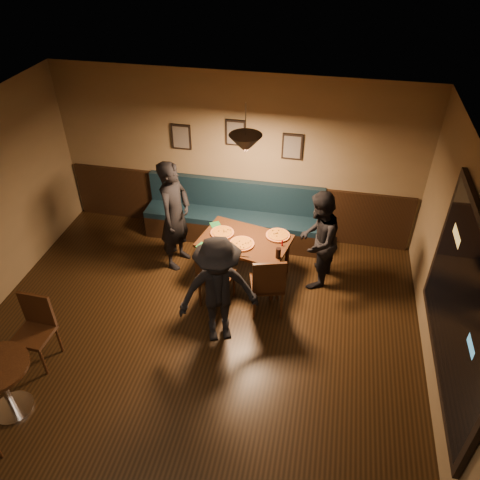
# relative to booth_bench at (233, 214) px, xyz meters

# --- Properties ---
(floor) EXTENTS (7.00, 7.00, 0.00)m
(floor) POSITION_rel_booth_bench_xyz_m (0.00, -3.20, -0.50)
(floor) COLOR black
(floor) RESTS_ON ground
(ceiling) EXTENTS (7.00, 7.00, 0.00)m
(ceiling) POSITION_rel_booth_bench_xyz_m (0.00, -3.20, 2.30)
(ceiling) COLOR silver
(ceiling) RESTS_ON ground
(wall_back) EXTENTS (6.00, 0.00, 6.00)m
(wall_back) POSITION_rel_booth_bench_xyz_m (0.00, 0.30, 0.90)
(wall_back) COLOR #8C704F
(wall_back) RESTS_ON ground
(wall_right) EXTENTS (0.00, 7.00, 7.00)m
(wall_right) POSITION_rel_booth_bench_xyz_m (3.00, -3.20, 0.90)
(wall_right) COLOR #8C704F
(wall_right) RESTS_ON ground
(wainscot) EXTENTS (5.88, 0.06, 1.00)m
(wainscot) POSITION_rel_booth_bench_xyz_m (0.00, 0.27, 0.00)
(wainscot) COLOR black
(wainscot) RESTS_ON ground
(booth_bench) EXTENTS (3.00, 0.60, 1.00)m
(booth_bench) POSITION_rel_booth_bench_xyz_m (0.00, 0.00, 0.00)
(booth_bench) COLOR #0F232D
(booth_bench) RESTS_ON ground
(window_frame) EXTENTS (0.06, 2.56, 1.86)m
(window_frame) POSITION_rel_booth_bench_xyz_m (2.96, -2.70, 1.00)
(window_frame) COLOR black
(window_frame) RESTS_ON wall_right
(window_glass) EXTENTS (0.00, 2.40, 2.40)m
(window_glass) POSITION_rel_booth_bench_xyz_m (2.93, -2.70, 1.00)
(window_glass) COLOR black
(window_glass) RESTS_ON wall_right
(picture_left) EXTENTS (0.32, 0.04, 0.42)m
(picture_left) POSITION_rel_booth_bench_xyz_m (-0.90, 0.27, 1.20)
(picture_left) COLOR black
(picture_left) RESTS_ON wall_back
(picture_center) EXTENTS (0.32, 0.04, 0.42)m
(picture_center) POSITION_rel_booth_bench_xyz_m (0.00, 0.27, 1.35)
(picture_center) COLOR black
(picture_center) RESTS_ON wall_back
(picture_right) EXTENTS (0.32, 0.04, 0.42)m
(picture_right) POSITION_rel_booth_bench_xyz_m (0.90, 0.27, 1.20)
(picture_right) COLOR black
(picture_right) RESTS_ON wall_back
(pendant_lamp) EXTENTS (0.44, 0.44, 0.25)m
(pendant_lamp) POSITION_rel_booth_bench_xyz_m (0.39, -0.94, 1.75)
(pendant_lamp) COLOR black
(pendant_lamp) RESTS_ON ceiling
(dining_table) EXTENTS (1.45, 1.09, 0.70)m
(dining_table) POSITION_rel_booth_bench_xyz_m (0.39, -0.94, -0.15)
(dining_table) COLOR black
(dining_table) RESTS_ON floor
(chair_near_left) EXTENTS (0.51, 0.51, 1.00)m
(chair_near_left) POSITION_rel_booth_bench_xyz_m (0.12, -1.58, -0.00)
(chair_near_left) COLOR black
(chair_near_left) RESTS_ON floor
(chair_near_right) EXTENTS (0.55, 0.55, 1.01)m
(chair_near_right) POSITION_rel_booth_bench_xyz_m (0.84, -1.60, 0.01)
(chair_near_right) COLOR black
(chair_near_right) RESTS_ON floor
(diner_left) EXTENTS (0.55, 0.73, 1.81)m
(diner_left) POSITION_rel_booth_bench_xyz_m (-0.72, -0.82, 0.40)
(diner_left) COLOR black
(diner_left) RESTS_ON floor
(diner_right) EXTENTS (0.74, 0.87, 1.57)m
(diner_right) POSITION_rel_booth_bench_xyz_m (1.47, -0.85, 0.28)
(diner_right) COLOR black
(diner_right) RESTS_ON floor
(diner_front) EXTENTS (1.19, 0.95, 1.61)m
(diner_front) POSITION_rel_booth_bench_xyz_m (0.31, -2.23, 0.30)
(diner_front) COLOR black
(diner_front) RESTS_ON floor
(pizza_a) EXTENTS (0.36, 0.36, 0.04)m
(pizza_a) POSITION_rel_booth_bench_xyz_m (0.03, -0.86, 0.22)
(pizza_a) COLOR gold
(pizza_a) RESTS_ON dining_table
(pizza_b) EXTENTS (0.48, 0.48, 0.04)m
(pizza_b) POSITION_rel_booth_bench_xyz_m (0.38, -1.07, 0.22)
(pizza_b) COLOR orange
(pizza_b) RESTS_ON dining_table
(pizza_c) EXTENTS (0.43, 0.43, 0.04)m
(pizza_c) POSITION_rel_booth_bench_xyz_m (0.87, -0.76, 0.22)
(pizza_c) COLOR orange
(pizza_c) RESTS_ON dining_table
(soda_glass) EXTENTS (0.10, 0.10, 0.16)m
(soda_glass) POSITION_rel_booth_bench_xyz_m (0.94, -1.26, 0.28)
(soda_glass) COLOR black
(soda_glass) RESTS_ON dining_table
(tabasco_bottle) EXTENTS (0.03, 0.03, 0.11)m
(tabasco_bottle) POSITION_rel_booth_bench_xyz_m (0.96, -0.98, 0.26)
(tabasco_bottle) COLOR #A3050D
(tabasco_bottle) RESTS_ON dining_table
(napkin_a) EXTENTS (0.21, 0.21, 0.01)m
(napkin_a) POSITION_rel_booth_bench_xyz_m (-0.13, -0.65, 0.20)
(napkin_a) COLOR #1B672E
(napkin_a) RESTS_ON dining_table
(napkin_b) EXTENTS (0.19, 0.19, 0.01)m
(napkin_b) POSITION_rel_booth_bench_xyz_m (-0.18, -1.22, 0.20)
(napkin_b) COLOR #1C6A2D
(napkin_b) RESTS_ON dining_table
(cutlery_set) EXTENTS (0.18, 0.03, 0.00)m
(cutlery_set) POSITION_rel_booth_bench_xyz_m (0.38, -1.34, 0.20)
(cutlery_set) COLOR silver
(cutlery_set) RESTS_ON dining_table
(cafe_table) EXTENTS (0.92, 0.92, 0.77)m
(cafe_table) POSITION_rel_booth_bench_xyz_m (-1.79, -3.84, -0.12)
(cafe_table) COLOR black
(cafe_table) RESTS_ON floor
(cafe_chair_far) EXTENTS (0.44, 0.44, 0.97)m
(cafe_chair_far) POSITION_rel_booth_bench_xyz_m (-1.85, -3.10, -0.02)
(cafe_chair_far) COLOR black
(cafe_chair_far) RESTS_ON floor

